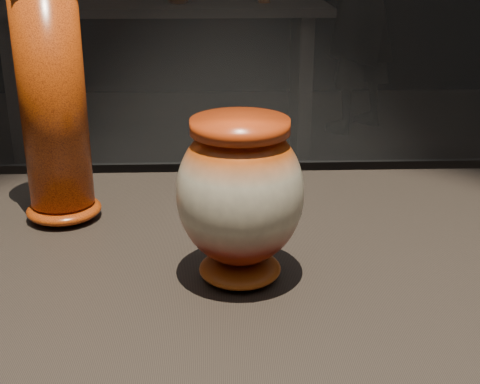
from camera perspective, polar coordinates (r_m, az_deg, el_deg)
The scene contains 3 objects.
main_vase at distance 0.78m, azimuth 0.00°, elevation -0.25°, with size 0.15×0.15×0.20m.
tall_vase at distance 0.98m, azimuth -15.62°, elevation 6.93°, with size 0.14×0.14×0.35m.
back_shelf at distance 4.15m, azimuth -6.70°, elevation 12.04°, with size 2.00×0.60×0.90m.
Camera 1 is at (-0.07, -0.72, 1.30)m, focal length 50.00 mm.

